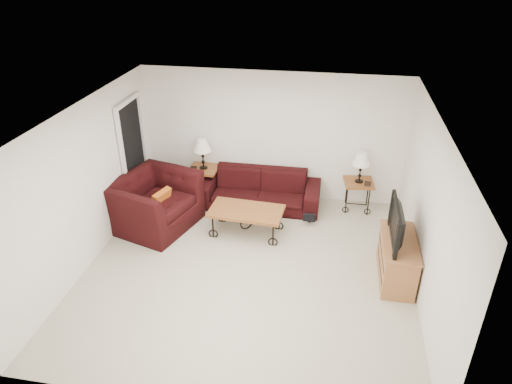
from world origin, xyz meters
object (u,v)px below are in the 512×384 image
coffee_table (246,222)px  television (402,224)px  side_table_right (357,195)px  lamp_right (361,168)px  armchair (154,202)px  sofa (259,189)px  side_table_left (204,182)px  backpack (310,212)px  tv_stand (397,260)px  lamp_left (203,154)px

coffee_table → television: (2.43, -0.82, 0.73)m
side_table_right → lamp_right: bearing=0.0°
armchair → television: bearing=-83.7°
sofa → side_table_right: sofa is taller
sofa → lamp_right: lamp_right is taller
lamp_right → armchair: bearing=-161.2°
side_table_left → coffee_table: side_table_left is taller
armchair → backpack: bearing=-61.3°
television → backpack: size_ratio=2.29×
lamp_right → coffee_table: lamp_right is taller
sofa → side_table_left: 1.15m
side_table_left → television: (3.52, -2.02, 0.66)m
television → side_table_right: bearing=-165.5°
lamp_right → tv_stand: bearing=-75.0°
armchair → coffee_table: bearing=-72.1°
coffee_table → television: size_ratio=1.25×
coffee_table → armchair: (-1.65, -0.01, 0.23)m
side_table_left → lamp_right: size_ratio=1.05×
lamp_right → armchair: lamp_right is taller
side_table_left → coffee_table: (1.09, -1.20, -0.07)m
side_table_right → television: 2.19m
side_table_right → tv_stand: size_ratio=0.52×
side_table_left → tv_stand: (3.54, -2.02, 0.03)m
sofa → lamp_left: size_ratio=3.78×
lamp_left → coffee_table: 1.76m
lamp_right → armchair: size_ratio=0.41×
side_table_left → lamp_right: lamp_right is taller
lamp_right → backpack: 1.26m
lamp_left → television: size_ratio=0.61×
side_table_right → television: television is taller
coffee_table → tv_stand: bearing=-18.4°
side_table_right → tv_stand: bearing=-75.0°
sofa → television: 3.07m
tv_stand → backpack: 1.94m
armchair → backpack: 2.78m
coffee_table → backpack: size_ratio=2.86×
coffee_table → backpack: 1.19m
side_table_left → backpack: size_ratio=1.39×
armchair → sofa: bearing=-41.4°
sofa → side_table_right: bearing=5.5°
tv_stand → side_table_right: bearing=105.0°
coffee_table → television: bearing=-18.6°
tv_stand → backpack: (-1.39, 1.35, -0.12)m
coffee_table → tv_stand: 2.59m
television → lamp_right: bearing=-165.5°
lamp_left → backpack: lamp_left is taller
coffee_table → television: 2.67m
lamp_right → television: television is taller
lamp_right → side_table_right: bearing=0.0°
side_table_right → sofa: bearing=-174.5°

